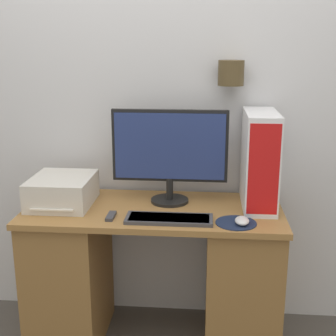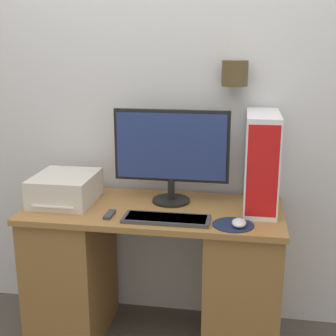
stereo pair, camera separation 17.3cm
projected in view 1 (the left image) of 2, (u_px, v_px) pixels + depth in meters
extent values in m
cube|color=silver|center=(160.00, 89.00, 2.59)|extent=(6.40, 0.05, 2.70)
cylinder|color=#4C3D23|center=(231.00, 73.00, 2.44)|extent=(0.14, 0.14, 0.13)
cube|color=olive|center=(153.00, 211.00, 2.41)|extent=(1.32, 0.58, 0.03)
cube|color=olive|center=(70.00, 275.00, 2.55)|extent=(0.37, 0.53, 0.75)
cube|color=olive|center=(241.00, 282.00, 2.47)|extent=(0.37, 0.53, 0.75)
cylinder|color=black|center=(170.00, 200.00, 2.50)|extent=(0.20, 0.20, 0.02)
cylinder|color=black|center=(170.00, 189.00, 2.48)|extent=(0.04, 0.04, 0.12)
cube|color=black|center=(170.00, 146.00, 2.43)|extent=(0.60, 0.03, 0.38)
cube|color=navy|center=(170.00, 146.00, 2.41)|extent=(0.57, 0.01, 0.35)
cube|color=#3D3D42|center=(169.00, 219.00, 2.23)|extent=(0.42, 0.14, 0.02)
cube|color=#5B5B60|center=(169.00, 218.00, 2.23)|extent=(0.38, 0.12, 0.01)
cylinder|color=#19233D|center=(236.00, 223.00, 2.20)|extent=(0.19, 0.19, 0.00)
ellipsoid|color=silver|center=(242.00, 221.00, 2.18)|extent=(0.07, 0.10, 0.03)
cube|color=white|center=(259.00, 160.00, 2.39)|extent=(0.16, 0.41, 0.49)
cube|color=red|center=(264.00, 170.00, 2.20)|extent=(0.15, 0.01, 0.44)
cube|color=beige|center=(62.00, 191.00, 2.44)|extent=(0.31, 0.35, 0.15)
cube|color=white|center=(56.00, 205.00, 2.35)|extent=(0.22, 0.16, 0.01)
cube|color=#38383D|center=(111.00, 216.00, 2.27)|extent=(0.04, 0.11, 0.02)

